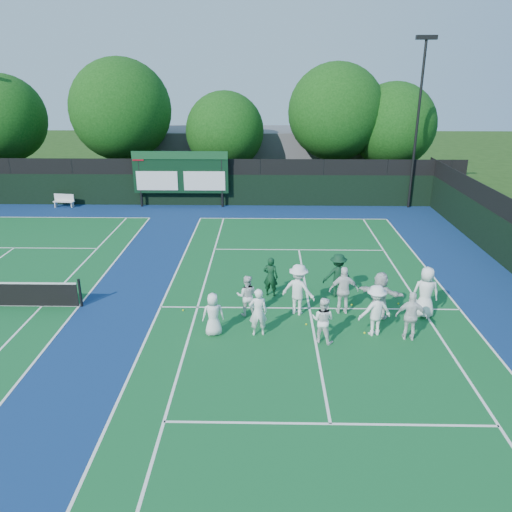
{
  "coord_description": "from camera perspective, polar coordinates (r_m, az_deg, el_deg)",
  "views": [
    {
      "loc": [
        -1.63,
        -15.5,
        8.14
      ],
      "look_at": [
        -2.0,
        3.0,
        1.3
      ],
      "focal_mm": 35.0,
      "sensor_mm": 36.0,
      "label": 1
    }
  ],
  "objects": [
    {
      "name": "ground",
      "position": [
        17.58,
        6.39,
        -7.43
      ],
      "size": [
        120.0,
        120.0,
        0.0
      ],
      "primitive_type": "plane",
      "color": "#1C3C10",
      "rests_on": "ground"
    },
    {
      "name": "court_apron",
      "position": [
        18.91,
        -12.4,
        -5.71
      ],
      "size": [
        34.0,
        32.0,
        0.01
      ],
      "primitive_type": "cube",
      "color": "navy",
      "rests_on": "ground"
    },
    {
      "name": "near_court",
      "position": [
        18.46,
        6.13,
        -5.96
      ],
      "size": [
        11.05,
        23.85,
        0.01
      ],
      "color": "#115627",
      "rests_on": "ground"
    },
    {
      "name": "back_fence",
      "position": [
        32.51,
        -6.67,
        8.11
      ],
      "size": [
        34.0,
        0.08,
        3.0
      ],
      "color": "black",
      "rests_on": "ground"
    },
    {
      "name": "scoreboard",
      "position": [
        32.1,
        -8.64,
        9.38
      ],
      "size": [
        6.0,
        0.21,
        3.55
      ],
      "color": "black",
      "rests_on": "ground"
    },
    {
      "name": "clubhouse",
      "position": [
        39.97,
        0.61,
        11.45
      ],
      "size": [
        18.0,
        6.0,
        4.0
      ],
      "primitive_type": "cube",
      "color": "#5E5E63",
      "rests_on": "ground"
    },
    {
      "name": "light_pole_right",
      "position": [
        32.56,
        18.16,
        16.1
      ],
      "size": [
        1.2,
        0.3,
        10.12
      ],
      "color": "black",
      "rests_on": "ground"
    },
    {
      "name": "bench",
      "position": [
        34.32,
        -21.09,
        5.98
      ],
      "size": [
        1.36,
        0.53,
        0.84
      ],
      "color": "silver",
      "rests_on": "ground"
    },
    {
      "name": "tree_a",
      "position": [
        39.54,
        -26.73,
        13.66
      ],
      "size": [
        5.93,
        5.93,
        8.12
      ],
      "color": "#311F0D",
      "rests_on": "ground"
    },
    {
      "name": "tree_b",
      "position": [
        36.49,
        -14.9,
        15.57
      ],
      "size": [
        6.84,
        6.84,
        9.15
      ],
      "color": "#311F0D",
      "rests_on": "ground"
    },
    {
      "name": "tree_c",
      "position": [
        35.4,
        -3.32,
        13.86
      ],
      "size": [
        5.35,
        5.35,
        7.01
      ],
      "color": "#311F0D",
      "rests_on": "ground"
    },
    {
      "name": "tree_d",
      "position": [
        35.51,
        9.35,
        15.67
      ],
      "size": [
        6.47,
        6.47,
        8.85
      ],
      "color": "#311F0D",
      "rests_on": "ground"
    },
    {
      "name": "tree_e",
      "position": [
        36.33,
        15.6,
        13.96
      ],
      "size": [
        5.74,
        5.74,
        7.61
      ],
      "color": "#311F0D",
      "rests_on": "ground"
    },
    {
      "name": "tennis_ball_0",
      "position": [
        17.3,
        5.76,
        -7.77
      ],
      "size": [
        0.07,
        0.07,
        0.07
      ],
      "primitive_type": "sphere",
      "color": "#BCDB19",
      "rests_on": "ground"
    },
    {
      "name": "tennis_ball_1",
      "position": [
        19.39,
        15.97,
        -5.26
      ],
      "size": [
        0.07,
        0.07,
        0.07
      ],
      "primitive_type": "sphere",
      "color": "#BCDB19",
      "rests_on": "ground"
    },
    {
      "name": "tennis_ball_2",
      "position": [
        17.07,
        12.31,
        -8.58
      ],
      "size": [
        0.07,
        0.07,
        0.07
      ],
      "primitive_type": "sphere",
      "color": "#BCDB19",
      "rests_on": "ground"
    },
    {
      "name": "tennis_ball_3",
      "position": [
        18.35,
        -8.33,
        -6.15
      ],
      "size": [
        0.07,
        0.07,
        0.07
      ],
      "primitive_type": "sphere",
      "color": "#BCDB19",
      "rests_on": "ground"
    },
    {
      "name": "tennis_ball_5",
      "position": [
        18.91,
        10.87,
        -5.49
      ],
      "size": [
        0.07,
        0.07,
        0.07
      ],
      "primitive_type": "sphere",
      "color": "#BCDB19",
      "rests_on": "ground"
    },
    {
      "name": "player_front_0",
      "position": [
        16.38,
        -4.92,
        -6.66
      ],
      "size": [
        0.8,
        0.61,
        1.47
      ],
      "primitive_type": "imported",
      "rotation": [
        0.0,
        0.0,
        3.35
      ],
      "color": "white",
      "rests_on": "ground"
    },
    {
      "name": "player_front_1",
      "position": [
        16.27,
        0.24,
        -6.44
      ],
      "size": [
        0.65,
        0.47,
        1.65
      ],
      "primitive_type": "imported",
      "rotation": [
        0.0,
        0.0,
        3.27
      ],
      "color": "white",
      "rests_on": "ground"
    },
    {
      "name": "player_front_2",
      "position": [
        16.05,
        7.65,
        -7.25
      ],
      "size": [
        0.92,
        0.84,
        1.53
      ],
      "primitive_type": "imported",
      "rotation": [
        0.0,
        0.0,
        2.71
      ],
      "color": "white",
      "rests_on": "ground"
    },
    {
      "name": "player_front_3",
      "position": [
        16.73,
        13.48,
        -6.06
      ],
      "size": [
        1.26,
        0.93,
        1.75
      ],
      "primitive_type": "imported",
      "rotation": [
        0.0,
        0.0,
        3.41
      ],
      "color": "white",
      "rests_on": "ground"
    },
    {
      "name": "player_front_4",
      "position": [
        16.75,
        17.32,
        -6.59
      ],
      "size": [
        1.03,
        0.57,
        1.66
      ],
      "primitive_type": "imported",
      "rotation": [
        0.0,
        0.0,
        2.96
      ],
      "color": "white",
      "rests_on": "ground"
    },
    {
      "name": "player_back_0",
      "position": [
        17.58,
        -1.06,
        -4.55
      ],
      "size": [
        0.75,
        0.59,
        1.51
      ],
      "primitive_type": "imported",
      "rotation": [
        0.0,
        0.0,
        3.11
      ],
      "color": "white",
      "rests_on": "ground"
    },
    {
      "name": "player_back_1",
      "position": [
        17.66,
        4.85,
        -3.85
      ],
      "size": [
        1.39,
        1.14,
        1.88
      ],
      "primitive_type": "imported",
      "rotation": [
        0.0,
        0.0,
        2.72
      ],
      "color": "white",
      "rests_on": "ground"
    },
    {
      "name": "player_back_2",
      "position": [
        17.95,
        9.99,
        -3.89
      ],
      "size": [
        1.04,
        0.43,
        1.77
      ],
      "primitive_type": "imported",
      "rotation": [
        0.0,
        0.0,
        3.14
      ],
      "color": "white",
      "rests_on": "ground"
    },
    {
      "name": "player_back_3",
      "position": [
        17.91,
        13.98,
        -4.36
      ],
      "size": [
        1.65,
        1.11,
        1.71
      ],
      "primitive_type": "imported",
      "rotation": [
        0.0,
        0.0,
        2.72
      ],
      "color": "silver",
      "rests_on": "ground"
    },
    {
      "name": "player_back_4",
      "position": [
        18.41,
        18.82,
        -3.94
      ],
      "size": [
        0.96,
        0.68,
        1.85
      ],
      "primitive_type": "imported",
      "rotation": [
        0.0,
        0.0,
        3.04
      ],
      "color": "white",
      "rests_on": "ground"
    },
    {
      "name": "coach_left",
      "position": [
        19.08,
        1.68,
        -2.39
      ],
      "size": [
        0.65,
        0.51,
        1.57
      ],
      "primitive_type": "imported",
      "rotation": [
        0.0,
        0.0,
        2.88
      ],
      "color": "#0E341C",
      "rests_on": "ground"
    },
    {
      "name": "coach_right",
      "position": [
        19.24,
        9.33,
        -2.21
      ],
      "size": [
        1.16,
        0.72,
        1.73
      ],
      "primitive_type": "imported",
      "rotation": [
        0.0,
        0.0,
        3.21
      ],
      "color": "#0E331D",
      "rests_on": "ground"
    }
  ]
}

